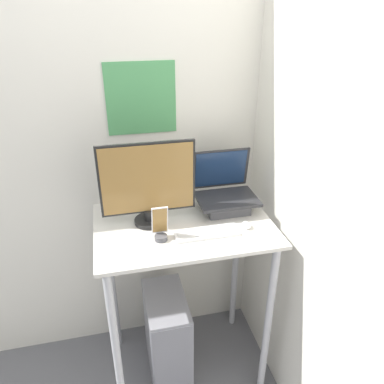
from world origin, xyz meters
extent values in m
cube|color=silver|center=(0.00, 0.73, 1.30)|extent=(6.00, 0.05, 2.60)
cube|color=#4C9959|center=(-0.15, 0.70, 1.66)|extent=(0.38, 0.01, 0.38)
cube|color=silver|center=(0.55, 0.00, 1.30)|extent=(0.05, 6.00, 2.60)
cube|color=beige|center=(0.00, 0.32, 1.07)|extent=(0.93, 0.65, 0.02)
cylinder|color=#B7B7BC|center=(-0.41, 0.05, 0.53)|extent=(0.04, 0.04, 1.06)
cylinder|color=#B7B7BC|center=(0.41, 0.05, 0.53)|extent=(0.04, 0.04, 1.06)
cylinder|color=#B7B7BC|center=(-0.41, 0.60, 0.53)|extent=(0.04, 0.04, 1.06)
cylinder|color=#B7B7BC|center=(0.41, 0.60, 0.53)|extent=(0.04, 0.04, 1.06)
cube|color=#4C4C51|center=(0.26, 0.40, 1.11)|extent=(0.23, 0.17, 0.07)
cube|color=#262628|center=(0.26, 0.40, 1.16)|extent=(0.33, 0.24, 0.02)
cube|color=#262628|center=(0.26, 0.53, 1.28)|extent=(0.33, 0.04, 0.24)
cube|color=navy|center=(0.26, 0.53, 1.28)|extent=(0.29, 0.03, 0.21)
cylinder|color=black|center=(-0.17, 0.37, 1.09)|extent=(0.17, 0.17, 0.02)
cylinder|color=black|center=(-0.17, 0.37, 1.13)|extent=(0.06, 0.06, 0.06)
cube|color=black|center=(-0.17, 0.38, 1.33)|extent=(0.49, 0.01, 0.38)
cube|color=olive|center=(-0.17, 0.37, 1.33)|extent=(0.46, 0.01, 0.36)
cube|color=white|center=(0.09, 0.20, 1.09)|extent=(0.33, 0.11, 0.01)
cube|color=silver|center=(0.09, 0.20, 1.10)|extent=(0.30, 0.09, 0.00)
ellipsoid|color=white|center=(0.31, 0.21, 1.10)|extent=(0.04, 0.06, 0.03)
cylinder|color=#4C4C51|center=(-0.14, 0.20, 1.09)|extent=(0.06, 0.06, 0.02)
cube|color=silver|center=(-0.14, 0.21, 1.18)|extent=(0.08, 0.04, 0.16)
cube|color=olive|center=(-0.14, 0.21, 1.18)|extent=(0.07, 0.03, 0.14)
cube|color=gray|center=(-0.11, 0.34, 0.28)|extent=(0.24, 0.43, 0.56)
cube|color=slate|center=(-0.11, 0.13, 0.28)|extent=(0.23, 0.01, 0.53)
camera|label=1|loc=(-0.34, -1.32, 2.12)|focal=35.00mm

